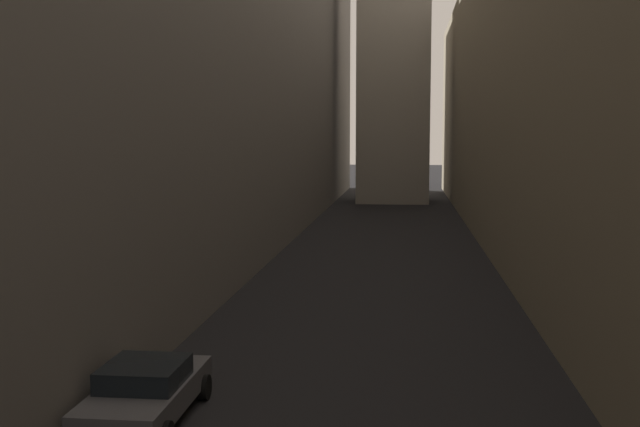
# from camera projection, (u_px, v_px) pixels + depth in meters

# --- Properties ---
(ground_plane) EXTENTS (264.00, 264.00, 0.00)m
(ground_plane) POSITION_uv_depth(u_px,v_px,m) (380.00, 265.00, 37.84)
(ground_plane) COLOR black
(building_block_left) EXTENTS (14.79, 108.00, 23.46)m
(building_block_left) POSITION_uv_depth(u_px,v_px,m) (133.00, 30.00, 40.06)
(building_block_left) COLOR slate
(building_block_left) RESTS_ON ground
(building_block_right) EXTENTS (12.87, 108.00, 18.07)m
(building_block_right) POSITION_uv_depth(u_px,v_px,m) (629.00, 78.00, 37.61)
(building_block_right) COLOR gray
(building_block_right) RESTS_ON ground
(parked_car_left_far) EXTENTS (2.03, 4.46, 1.34)m
(parked_car_left_far) POSITION_uv_depth(u_px,v_px,m) (146.00, 391.00, 17.00)
(parked_car_left_far) COLOR #4C4C51
(parked_car_left_far) RESTS_ON ground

